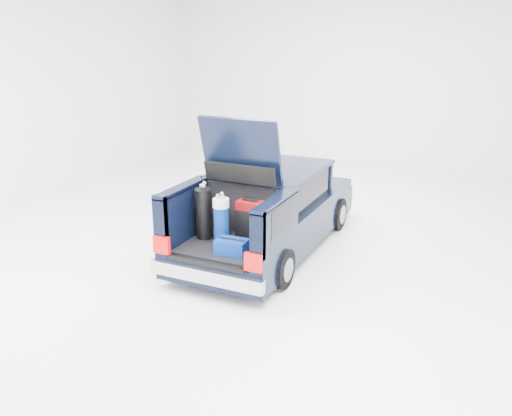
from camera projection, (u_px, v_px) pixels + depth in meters
The scene contains 6 objects.
ground at pixel (268, 248), 9.63m from camera, with size 14.00×14.00×0.00m, color white.
car at pixel (271, 210), 9.52m from camera, with size 1.87×4.65×2.47m.
red_suitcase at pixel (250, 220), 8.32m from camera, with size 0.40×0.26×0.65m.
black_golf_bag at pixel (204, 213), 8.32m from camera, with size 0.30×0.33×0.89m.
blue_golf_bag at pixel (221, 221), 8.08m from camera, with size 0.27×0.27×0.82m.
blue_duffel at pixel (232, 247), 7.82m from camera, with size 0.47×0.32×0.24m.
Camera 1 is at (3.60, -8.18, 3.67)m, focal length 38.00 mm.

